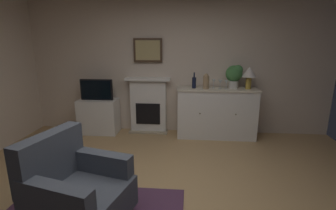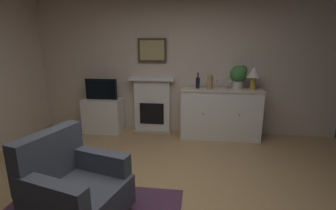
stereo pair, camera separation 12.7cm
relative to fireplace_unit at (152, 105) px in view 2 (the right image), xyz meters
name	(u,v)px [view 2 (the right image)]	position (x,y,z in m)	size (l,w,h in m)	color
wall_rear	(182,57)	(0.56, 0.13, 0.93)	(5.90, 0.06, 2.96)	beige
fireplace_unit	(152,105)	(0.00, 0.00, 0.00)	(0.87, 0.30, 1.10)	white
framed_picture	(152,50)	(0.00, 0.05, 1.07)	(0.55, 0.04, 0.45)	#473323
sideboard_cabinet	(220,113)	(1.32, -0.18, -0.08)	(1.47, 0.49, 0.94)	white
table_lamp	(254,74)	(1.87, -0.18, 0.67)	(0.26, 0.26, 0.40)	#B79338
wine_bottle	(198,83)	(0.89, -0.18, 0.50)	(0.08, 0.08, 0.29)	black
wine_glass_left	(218,82)	(1.25, -0.14, 0.51)	(0.07, 0.07, 0.16)	silver
wine_glass_center	(224,83)	(1.36, -0.23, 0.51)	(0.07, 0.07, 0.16)	silver
wine_glass_right	(230,83)	(1.47, -0.22, 0.51)	(0.07, 0.07, 0.16)	silver
vase_decorative	(210,81)	(1.10, -0.23, 0.53)	(0.11, 0.11, 0.28)	#9E7F5B
tv_cabinet	(103,115)	(-0.97, -0.16, -0.21)	(0.75, 0.42, 0.68)	white
tv_set	(101,89)	(-0.98, -0.19, 0.33)	(0.62, 0.07, 0.40)	black
potted_plant_small	(239,75)	(1.62, -0.13, 0.65)	(0.30, 0.30, 0.43)	beige
armchair	(73,187)	(-0.26, -2.70, -0.17)	(0.98, 0.94, 0.92)	#474C56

